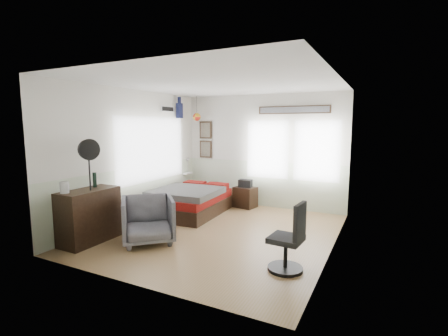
{
  "coord_description": "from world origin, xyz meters",
  "views": [
    {
      "loc": [
        2.69,
        -5.15,
        1.97
      ],
      "look_at": [
        -0.1,
        0.4,
        1.15
      ],
      "focal_mm": 26.0,
      "sensor_mm": 36.0,
      "label": 1
    }
  ],
  "objects_px": {
    "armchair": "(148,220)",
    "nightstand": "(245,197)",
    "task_chair": "(290,243)",
    "dresser": "(89,216)",
    "bed": "(191,201)"
  },
  "relations": [
    {
      "from": "bed",
      "to": "dresser",
      "type": "relative_size",
      "value": 1.91
    },
    {
      "from": "armchair",
      "to": "task_chair",
      "type": "relative_size",
      "value": 0.89
    },
    {
      "from": "bed",
      "to": "dresser",
      "type": "xyz_separation_m",
      "value": [
        -0.57,
        -2.28,
        0.16
      ]
    },
    {
      "from": "dresser",
      "to": "armchair",
      "type": "relative_size",
      "value": 1.17
    },
    {
      "from": "dresser",
      "to": "nightstand",
      "type": "xyz_separation_m",
      "value": [
        1.44,
        3.35,
        -0.2
      ]
    },
    {
      "from": "dresser",
      "to": "nightstand",
      "type": "relative_size",
      "value": 2.02
    },
    {
      "from": "armchair",
      "to": "dresser",
      "type": "bearing_deg",
      "value": 162.43
    },
    {
      "from": "nightstand",
      "to": "task_chair",
      "type": "bearing_deg",
      "value": -47.23
    },
    {
      "from": "armchair",
      "to": "nightstand",
      "type": "xyz_separation_m",
      "value": [
        0.54,
        2.92,
        -0.14
      ]
    },
    {
      "from": "bed",
      "to": "armchair",
      "type": "distance_m",
      "value": 1.88
    },
    {
      "from": "dresser",
      "to": "armchair",
      "type": "xyz_separation_m",
      "value": [
        0.9,
        0.43,
        -0.06
      ]
    },
    {
      "from": "armchair",
      "to": "nightstand",
      "type": "distance_m",
      "value": 2.97
    },
    {
      "from": "dresser",
      "to": "task_chair",
      "type": "bearing_deg",
      "value": 6.88
    },
    {
      "from": "bed",
      "to": "dresser",
      "type": "height_order",
      "value": "dresser"
    },
    {
      "from": "bed",
      "to": "task_chair",
      "type": "bearing_deg",
      "value": -37.15
    }
  ]
}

